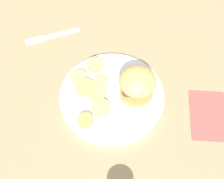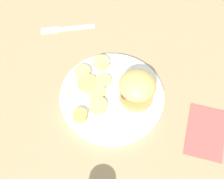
# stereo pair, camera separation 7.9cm
# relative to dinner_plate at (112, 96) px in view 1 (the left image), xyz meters

# --- Properties ---
(ground_plane) EXTENTS (4.00, 4.00, 0.00)m
(ground_plane) POSITION_rel_dinner_plate_xyz_m (0.00, 0.00, -0.01)
(ground_plane) COLOR #937F5B
(dinner_plate) EXTENTS (0.27, 0.27, 0.02)m
(dinner_plate) POSITION_rel_dinner_plate_xyz_m (0.00, 0.00, 0.00)
(dinner_plate) COLOR white
(dinner_plate) RESTS_ON ground_plane
(sandwich) EXTENTS (0.10, 0.10, 0.09)m
(sandwich) POSITION_rel_dinner_plate_xyz_m (0.06, -0.03, 0.06)
(sandwich) COLOR tan
(sandwich) RESTS_ON dinner_plate
(potato_round_0) EXTENTS (0.04, 0.04, 0.02)m
(potato_round_0) POSITION_rel_dinner_plate_xyz_m (-0.06, 0.08, 0.02)
(potato_round_0) COLOR #DBB766
(potato_round_0) RESTS_ON dinner_plate
(potato_round_1) EXTENTS (0.04, 0.04, 0.02)m
(potato_round_1) POSITION_rel_dinner_plate_xyz_m (-0.09, -0.04, 0.02)
(potato_round_1) COLOR tan
(potato_round_1) RESTS_ON dinner_plate
(potato_round_2) EXTENTS (0.04, 0.04, 0.02)m
(potato_round_2) POSITION_rel_dinner_plate_xyz_m (0.00, 0.10, 0.02)
(potato_round_2) COLOR #DBB766
(potato_round_2) RESTS_ON dinner_plate
(potato_round_3) EXTENTS (0.05, 0.05, 0.01)m
(potato_round_3) POSITION_rel_dinner_plate_xyz_m (-0.04, -0.02, 0.01)
(potato_round_3) COLOR #DBB766
(potato_round_3) RESTS_ON dinner_plate
(potato_round_4) EXTENTS (0.05, 0.05, 0.01)m
(potato_round_4) POSITION_rel_dinner_plate_xyz_m (-0.04, 0.02, 0.01)
(potato_round_4) COLOR #DBB766
(potato_round_4) RESTS_ON dinner_plate
(potato_round_5) EXTENTS (0.04, 0.04, 0.01)m
(potato_round_5) POSITION_rel_dinner_plate_xyz_m (-0.01, 0.05, 0.01)
(potato_round_5) COLOR #DBB766
(potato_round_5) RESTS_ON dinner_plate
(potato_round_6) EXTENTS (0.05, 0.05, 0.01)m
(potato_round_6) POSITION_rel_dinner_plate_xyz_m (-0.05, 0.05, 0.01)
(potato_round_6) COLOR tan
(potato_round_6) RESTS_ON dinner_plate
(fork) EXTENTS (0.17, 0.04, 0.00)m
(fork) POSITION_rel_dinner_plate_xyz_m (-0.06, 0.28, -0.01)
(fork) COLOR silver
(fork) RESTS_ON ground_plane
(napkin) EXTENTS (0.15, 0.17, 0.01)m
(napkin) POSITION_rel_dinner_plate_xyz_m (0.20, -0.16, -0.01)
(napkin) COLOR #B24C47
(napkin) RESTS_ON ground_plane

